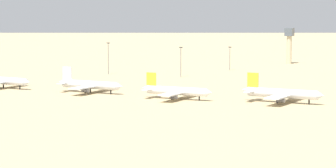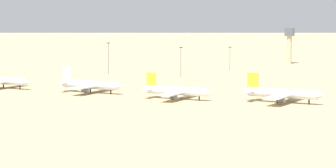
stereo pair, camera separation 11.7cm
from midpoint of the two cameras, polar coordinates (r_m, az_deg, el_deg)
name	(u,v)px [view 2 (the right image)]	position (r m, az deg, el deg)	size (l,w,h in m)	color
ground	(183,96)	(349.95, 1.09, -0.87)	(4000.00, 4000.00, 0.00)	tan
ridge_far_west	(156,1)	(1620.56, -0.86, 5.88)	(235.49, 227.79, 76.55)	slate
parked_jet_white_1	(2,81)	(388.99, -11.59, 0.24)	(33.50, 28.23, 11.06)	silver
parked_jet_white_2	(90,85)	(363.87, -5.52, -0.05)	(33.99, 28.52, 11.24)	silver
parked_jet_yellow_3	(176,91)	(339.04, 0.57, -0.49)	(32.67, 27.32, 10.83)	white
parked_jet_yellow_4	(282,93)	(330.84, 8.00, -0.66)	(35.47, 29.78, 11.73)	silver
control_tower	(289,42)	(529.49, 8.53, 2.92)	(5.20, 5.20, 23.14)	#C6B793
light_pole_west	(230,57)	(477.67, 4.38, 1.94)	(1.80, 0.50, 13.93)	#59595E
light_pole_mid	(181,60)	(434.40, 0.92, 1.71)	(1.80, 0.50, 16.28)	#59595E
light_pole_east	(108,56)	(452.96, -4.21, 1.96)	(1.80, 0.50, 17.68)	#59595E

